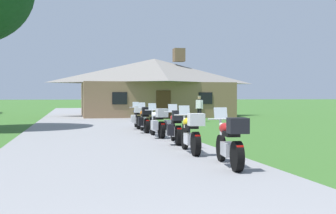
{
  "coord_description": "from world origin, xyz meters",
  "views": [
    {
      "loc": [
        -1.12,
        -2.5,
        1.61
      ],
      "look_at": [
        2.76,
        14.31,
        1.2
      ],
      "focal_mm": 44.93,
      "sensor_mm": 36.0,
      "label": 1
    }
  ],
  "objects": [
    {
      "name": "motorcycle_yellow_second_in_row",
      "position": [
        2.1,
        8.61,
        0.62
      ],
      "size": [
        0.66,
        2.08,
        1.3
      ],
      "rotation": [
        0.0,
        0.0,
        -0.06
      ],
      "color": "black",
      "rests_on": "asphalt_driveway"
    },
    {
      "name": "motorcycle_red_nearest_to_camera",
      "position": [
        2.29,
        6.19,
        0.62
      ],
      "size": [
        0.73,
        2.08,
        1.3
      ],
      "rotation": [
        0.0,
        0.0,
        -0.12
      ],
      "color": "black",
      "rests_on": "asphalt_driveway"
    },
    {
      "name": "motorcycle_red_third_in_row",
      "position": [
        2.28,
        10.97,
        0.61
      ],
      "size": [
        0.86,
        2.08,
        1.3
      ],
      "rotation": [
        0.0,
        0.0,
        -0.11
      ],
      "color": "black",
      "rests_on": "asphalt_driveway"
    },
    {
      "name": "motorcycle_blue_farthest_in_row",
      "position": [
        2.07,
        17.95,
        0.61
      ],
      "size": [
        0.78,
        2.08,
        1.3
      ],
      "rotation": [
        0.0,
        0.0,
        -0.06
      ],
      "color": "black",
      "rests_on": "asphalt_driveway"
    },
    {
      "name": "stone_lodge",
      "position": [
        5.65,
        31.87,
        2.47
      ],
      "size": [
        12.48,
        7.61,
        5.7
      ],
      "color": "#896B4C",
      "rests_on": "ground"
    },
    {
      "name": "motorcycle_white_fourth_in_row",
      "position": [
        2.15,
        13.27,
        0.61
      ],
      "size": [
        0.76,
        2.08,
        1.3
      ],
      "rotation": [
        0.0,
        0.0,
        0.04
      ],
      "color": "black",
      "rests_on": "asphalt_driveway"
    },
    {
      "name": "ground_plane",
      "position": [
        0.0,
        20.0,
        0.0
      ],
      "size": [
        500.0,
        500.0,
        0.0
      ],
      "primitive_type": "plane",
      "color": "#386628"
    },
    {
      "name": "bystander_white_shirt_near_lodge",
      "position": [
        7.08,
        23.87,
        0.95
      ],
      "size": [
        0.4,
        0.45,
        1.69
      ],
      "rotation": [
        0.0,
        0.0,
        2.24
      ],
      "color": "black",
      "rests_on": "ground"
    },
    {
      "name": "motorcycle_orange_fifth_in_row",
      "position": [
        2.05,
        15.69,
        0.61
      ],
      "size": [
        0.73,
        2.08,
        1.3
      ],
      "rotation": [
        0.0,
        0.0,
        -0.02
      ],
      "color": "black",
      "rests_on": "asphalt_driveway"
    },
    {
      "name": "asphalt_driveway",
      "position": [
        0.0,
        18.0,
        0.03
      ],
      "size": [
        6.4,
        80.0,
        0.06
      ],
      "primitive_type": "cube",
      "color": "gray",
      "rests_on": "ground"
    }
  ]
}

